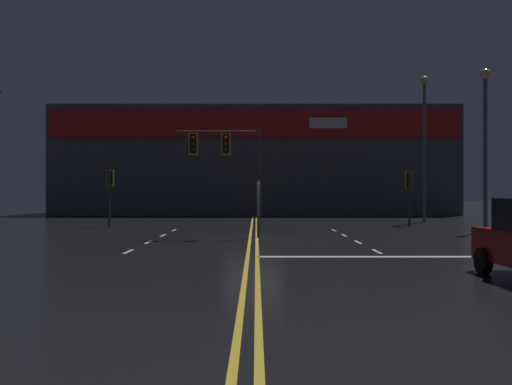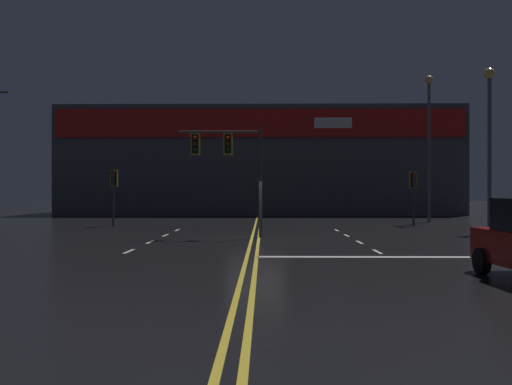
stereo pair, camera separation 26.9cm
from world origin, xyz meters
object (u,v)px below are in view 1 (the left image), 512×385
Objects in this scene: traffic_signal_median at (227,153)px; streetlight_near_right at (488,126)px; traffic_signal_corner_northeast at (412,186)px; traffic_signal_corner_northwest at (112,185)px; streetlight_median_approach at (427,129)px.

streetlight_near_right is at bearing 17.59° from traffic_signal_median.
traffic_signal_median is 14.13m from streetlight_near_right.
traffic_signal_corner_northeast is at bearing 124.04° from streetlight_near_right.
traffic_signal_median reaches higher than traffic_signal_corner_northwest.
streetlight_near_right reaches higher than traffic_signal_corner_northeast.
streetlight_near_right is (20.56, -3.89, 3.03)m from traffic_signal_corner_northwest.
traffic_signal_median is 1.53× the size of traffic_signal_corner_northeast.
traffic_signal_corner_northeast is at bearing -116.66° from streetlight_median_approach.
traffic_signal_corner_northeast is 0.97× the size of traffic_signal_corner_northwest.
streetlight_median_approach is at bearing 13.33° from traffic_signal_corner_northwest.
traffic_signal_corner_northeast is (10.53, 8.45, -1.38)m from traffic_signal_median.
traffic_signal_corner_northwest is 0.40× the size of streetlight_near_right.
traffic_signal_corner_northeast is 6.26m from streetlight_median_approach.
traffic_signal_corner_northwest is at bearing -166.67° from streetlight_median_approach.
traffic_signal_corner_northeast is 17.72m from traffic_signal_corner_northwest.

